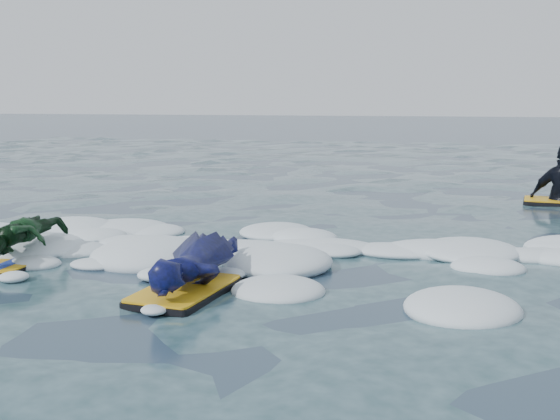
{
  "coord_description": "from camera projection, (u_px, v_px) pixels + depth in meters",
  "views": [
    {
      "loc": [
        1.74,
        -6.07,
        1.71
      ],
      "look_at": [
        -0.15,
        1.6,
        0.44
      ],
      "focal_mm": 45.0,
      "sensor_mm": 36.0,
      "label": 1
    }
  ],
  "objects": [
    {
      "name": "prone_child_unit",
      "position": [
        23.0,
        241.0,
        7.25
      ],
      "size": [
        0.59,
        1.21,
        0.47
      ],
      "rotation": [
        0.0,
        0.0,
        1.59
      ],
      "color": "black",
      "rests_on": "ground"
    },
    {
      "name": "prone_woman_unit",
      "position": [
        193.0,
        265.0,
        6.26
      ],
      "size": [
        0.75,
        1.74,
        0.45
      ],
      "rotation": [
        0.0,
        0.0,
        1.46
      ],
      "color": "black",
      "rests_on": "ground"
    },
    {
      "name": "ground",
      "position": [
        255.0,
        284.0,
        6.5
      ],
      "size": [
        120.0,
        120.0,
        0.0
      ],
      "primitive_type": "plane",
      "color": "#19263C",
      "rests_on": "ground"
    },
    {
      "name": "foam_band",
      "position": [
        281.0,
        259.0,
        7.49
      ],
      "size": [
        12.0,
        3.1,
        0.3
      ],
      "primitive_type": null,
      "color": "white",
      "rests_on": "ground"
    }
  ]
}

